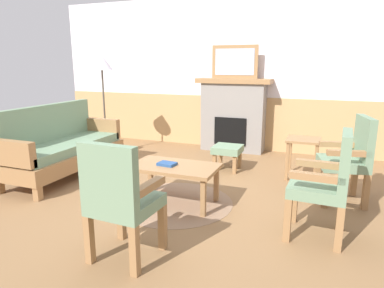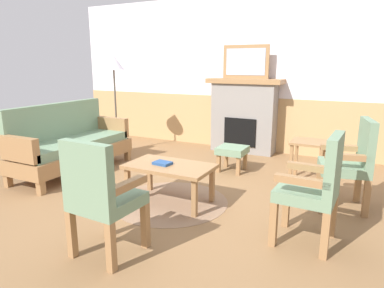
{
  "view_description": "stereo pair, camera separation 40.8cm",
  "coord_description": "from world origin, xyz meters",
  "px_view_note": "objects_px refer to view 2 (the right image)",
  "views": [
    {
      "loc": [
        1.54,
        -3.56,
        1.54
      ],
      "look_at": [
        0.0,
        0.35,
        0.55
      ],
      "focal_mm": 32.2,
      "sensor_mm": 36.0,
      "label": 1
    },
    {
      "loc": [
        1.91,
        -3.39,
        1.54
      ],
      "look_at": [
        0.0,
        0.35,
        0.55
      ],
      "focal_mm": 32.2,
      "sensor_mm": 36.0,
      "label": 2
    }
  ],
  "objects_px": {
    "footstool": "(232,152)",
    "armchair_near_fireplace": "(351,160)",
    "fireplace": "(244,115)",
    "armchair_front_left": "(101,194)",
    "side_table": "(308,150)",
    "framed_picture": "(246,62)",
    "couch": "(71,145)",
    "armchair_by_window_left": "(316,185)",
    "floor_lamp_by_couch": "(114,68)",
    "coffee_table": "(170,169)",
    "book_on_table": "(163,163)"
  },
  "relations": [
    {
      "from": "footstool",
      "to": "side_table",
      "type": "distance_m",
      "value": 1.06
    },
    {
      "from": "couch",
      "to": "book_on_table",
      "type": "height_order",
      "value": "couch"
    },
    {
      "from": "floor_lamp_by_couch",
      "to": "couch",
      "type": "bearing_deg",
      "value": -82.49
    },
    {
      "from": "coffee_table",
      "to": "book_on_table",
      "type": "height_order",
      "value": "book_on_table"
    },
    {
      "from": "fireplace",
      "to": "coffee_table",
      "type": "xyz_separation_m",
      "value": [
        0.02,
        -2.59,
        -0.27
      ]
    },
    {
      "from": "floor_lamp_by_couch",
      "to": "coffee_table",
      "type": "bearing_deg",
      "value": -37.8
    },
    {
      "from": "side_table",
      "to": "footstool",
      "type": "bearing_deg",
      "value": -179.18
    },
    {
      "from": "couch",
      "to": "book_on_table",
      "type": "xyz_separation_m",
      "value": [
        1.77,
        -0.35,
        0.06
      ]
    },
    {
      "from": "book_on_table",
      "to": "footstool",
      "type": "xyz_separation_m",
      "value": [
        0.29,
        1.45,
        -0.17
      ]
    },
    {
      "from": "coffee_table",
      "to": "armchair_by_window_left",
      "type": "distance_m",
      "value": 1.59
    },
    {
      "from": "armchair_front_left",
      "to": "book_on_table",
      "type": "bearing_deg",
      "value": 97.99
    },
    {
      "from": "framed_picture",
      "to": "couch",
      "type": "xyz_separation_m",
      "value": [
        -1.82,
        -2.26,
        -1.16
      ]
    },
    {
      "from": "coffee_table",
      "to": "floor_lamp_by_couch",
      "type": "height_order",
      "value": "floor_lamp_by_couch"
    },
    {
      "from": "book_on_table",
      "to": "side_table",
      "type": "distance_m",
      "value": 1.98
    },
    {
      "from": "fireplace",
      "to": "couch",
      "type": "relative_size",
      "value": 0.72
    },
    {
      "from": "coffee_table",
      "to": "book_on_table",
      "type": "relative_size",
      "value": 4.98
    },
    {
      "from": "couch",
      "to": "floor_lamp_by_couch",
      "type": "relative_size",
      "value": 1.07
    },
    {
      "from": "armchair_front_left",
      "to": "floor_lamp_by_couch",
      "type": "relative_size",
      "value": 0.58
    },
    {
      "from": "fireplace",
      "to": "side_table",
      "type": "bearing_deg",
      "value": -41.95
    },
    {
      "from": "couch",
      "to": "book_on_table",
      "type": "distance_m",
      "value": 1.8
    },
    {
      "from": "armchair_front_left",
      "to": "armchair_by_window_left",
      "type": "bearing_deg",
      "value": 33.69
    },
    {
      "from": "fireplace",
      "to": "armchair_near_fireplace",
      "type": "distance_m",
      "value": 2.6
    },
    {
      "from": "armchair_near_fireplace",
      "to": "armchair_by_window_left",
      "type": "height_order",
      "value": "same"
    },
    {
      "from": "framed_picture",
      "to": "coffee_table",
      "type": "distance_m",
      "value": 2.84
    },
    {
      "from": "fireplace",
      "to": "floor_lamp_by_couch",
      "type": "relative_size",
      "value": 0.77
    },
    {
      "from": "book_on_table",
      "to": "armchair_front_left",
      "type": "bearing_deg",
      "value": -82.01
    },
    {
      "from": "framed_picture",
      "to": "armchair_near_fireplace",
      "type": "relative_size",
      "value": 0.82
    },
    {
      "from": "framed_picture",
      "to": "footstool",
      "type": "xyz_separation_m",
      "value": [
        0.23,
        -1.17,
        -1.28
      ]
    },
    {
      "from": "armchair_front_left",
      "to": "coffee_table",
      "type": "bearing_deg",
      "value": 94.23
    },
    {
      "from": "couch",
      "to": "armchair_front_left",
      "type": "relative_size",
      "value": 1.84
    },
    {
      "from": "fireplace",
      "to": "couch",
      "type": "xyz_separation_m",
      "value": [
        -1.82,
        -2.26,
        -0.26
      ]
    },
    {
      "from": "footstool",
      "to": "armchair_near_fireplace",
      "type": "height_order",
      "value": "armchair_near_fireplace"
    },
    {
      "from": "framed_picture",
      "to": "footstool",
      "type": "relative_size",
      "value": 2.0
    },
    {
      "from": "framed_picture",
      "to": "side_table",
      "type": "distance_m",
      "value": 2.06
    },
    {
      "from": "armchair_near_fireplace",
      "to": "floor_lamp_by_couch",
      "type": "xyz_separation_m",
      "value": [
        -3.8,
        0.81,
        0.91
      ]
    },
    {
      "from": "book_on_table",
      "to": "footstool",
      "type": "bearing_deg",
      "value": 78.75
    },
    {
      "from": "armchair_by_window_left",
      "to": "floor_lamp_by_couch",
      "type": "distance_m",
      "value": 4.09
    },
    {
      "from": "framed_picture",
      "to": "floor_lamp_by_couch",
      "type": "distance_m",
      "value": 2.24
    },
    {
      "from": "footstool",
      "to": "floor_lamp_by_couch",
      "type": "bearing_deg",
      "value": 176.53
    },
    {
      "from": "armchair_front_left",
      "to": "side_table",
      "type": "bearing_deg",
      "value": 66.13
    },
    {
      "from": "book_on_table",
      "to": "footstool",
      "type": "relative_size",
      "value": 0.48
    },
    {
      "from": "framed_picture",
      "to": "side_table",
      "type": "bearing_deg",
      "value": -41.95
    },
    {
      "from": "fireplace",
      "to": "armchair_front_left",
      "type": "xyz_separation_m",
      "value": [
        0.11,
        -3.8,
        -0.11
      ]
    },
    {
      "from": "coffee_table",
      "to": "armchair_near_fireplace",
      "type": "distance_m",
      "value": 1.95
    },
    {
      "from": "couch",
      "to": "armchair_by_window_left",
      "type": "distance_m",
      "value": 3.46
    },
    {
      "from": "coffee_table",
      "to": "armchair_near_fireplace",
      "type": "bearing_deg",
      "value": 22.42
    },
    {
      "from": "fireplace",
      "to": "side_table",
      "type": "xyz_separation_m",
      "value": [
        1.28,
        -1.15,
        -0.22
      ]
    },
    {
      "from": "framed_picture",
      "to": "fireplace",
      "type": "bearing_deg",
      "value": -90.0
    },
    {
      "from": "side_table",
      "to": "armchair_near_fireplace",
      "type": "bearing_deg",
      "value": -52.28
    },
    {
      "from": "armchair_front_left",
      "to": "armchair_near_fireplace",
      "type": "bearing_deg",
      "value": 48.8
    }
  ]
}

